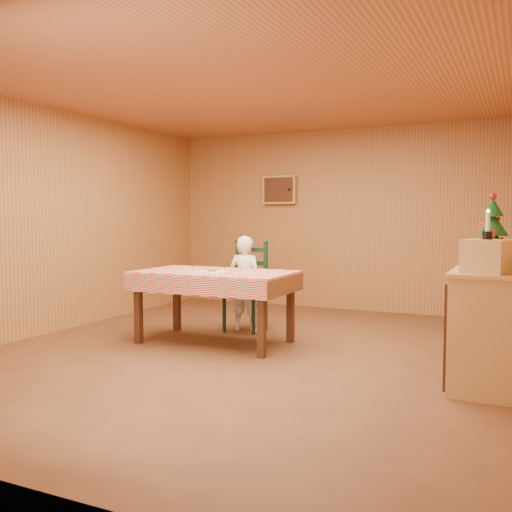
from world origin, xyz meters
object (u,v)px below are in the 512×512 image
(ladder_chair, at_px, (247,288))
(storage_bin, at_px, (494,349))
(seated_child, at_px, (245,283))
(crate, at_px, (487,256))
(dining_table, at_px, (215,279))
(christmas_tree, at_px, (492,233))
(shelf_unit, at_px, (487,325))

(ladder_chair, height_order, storage_bin, ladder_chair)
(seated_child, height_order, crate, crate)
(dining_table, relative_size, storage_bin, 4.77)
(dining_table, xyz_separation_m, christmas_tree, (2.72, -0.06, 0.52))
(dining_table, relative_size, seated_child, 1.47)
(ladder_chair, bearing_deg, shelf_unit, -22.00)
(seated_child, distance_m, shelf_unit, 2.90)
(storage_bin, bearing_deg, seated_child, 168.82)
(dining_table, distance_m, seated_child, 0.74)
(christmas_tree, bearing_deg, ladder_chair, 162.73)
(ladder_chair, height_order, shelf_unit, ladder_chair)
(christmas_tree, xyz_separation_m, storage_bin, (0.03, 0.24, -1.04))
(seated_child, relative_size, shelf_unit, 0.91)
(shelf_unit, height_order, christmas_tree, christmas_tree)
(dining_table, bearing_deg, shelf_unit, -6.47)
(ladder_chair, xyz_separation_m, shelf_unit, (2.71, -1.09, -0.04))
(seated_child, distance_m, crate, 3.11)
(dining_table, distance_m, storage_bin, 2.80)
(christmas_tree, bearing_deg, shelf_unit, -91.98)
(ladder_chair, distance_m, christmas_tree, 2.93)
(dining_table, relative_size, ladder_chair, 1.53)
(shelf_unit, relative_size, crate, 4.13)
(shelf_unit, distance_m, crate, 0.71)
(storage_bin, bearing_deg, ladder_chair, 167.68)
(dining_table, distance_m, ladder_chair, 0.81)
(dining_table, relative_size, shelf_unit, 1.34)
(seated_child, bearing_deg, shelf_unit, 159.04)
(ladder_chair, distance_m, storage_bin, 2.83)
(shelf_unit, xyz_separation_m, crate, (0.01, -0.40, 0.59))
(ladder_chair, distance_m, shelf_unit, 2.92)
(seated_child, xyz_separation_m, shelf_unit, (2.71, -1.04, -0.10))
(ladder_chair, height_order, seated_child, seated_child)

